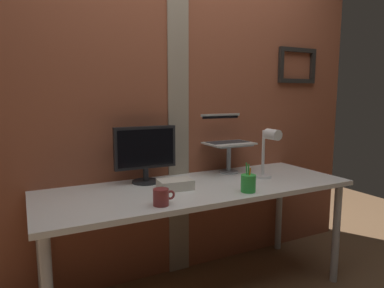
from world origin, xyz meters
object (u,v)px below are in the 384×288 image
desk_lamp (269,148)px  coffee_mug (161,197)px  laptop (224,135)px  pen_cup (248,183)px  monitor (145,151)px

desk_lamp → coffee_mug: bearing=-167.1°
laptop → pen_cup: size_ratio=1.97×
desk_lamp → coffee_mug: (-0.85, -0.19, -0.17)m
laptop → desk_lamp: (0.13, -0.35, -0.06)m
monitor → pen_cup: 0.68m
monitor → laptop: 0.64m
laptop → pen_cup: laptop is taller
laptop → pen_cup: (-0.17, -0.54, -0.21)m
coffee_mug → monitor: bearing=80.2°
monitor → desk_lamp: (0.76, -0.28, 0.00)m
monitor → desk_lamp: bearing=-20.2°
monitor → pen_cup: size_ratio=2.35×
monitor → coffee_mug: size_ratio=3.41×
monitor → laptop: bearing=6.4°
desk_lamp → laptop: bearing=110.3°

